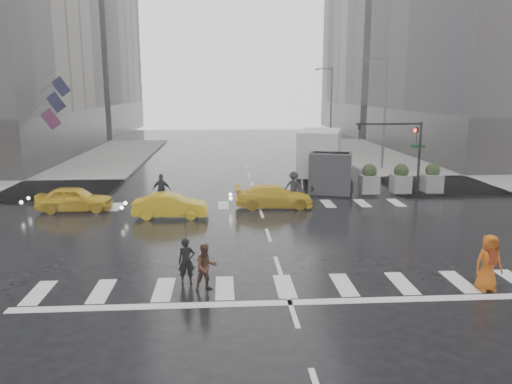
{
  "coord_description": "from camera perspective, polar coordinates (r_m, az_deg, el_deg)",
  "views": [
    {
      "loc": [
        -2.01,
        -21.54,
        6.45
      ],
      "look_at": [
        -0.42,
        2.0,
        1.57
      ],
      "focal_mm": 35.0,
      "sensor_mm": 36.0,
      "label": 1
    }
  ],
  "objects": [
    {
      "name": "pedestrian_far_b",
      "position": [
        29.04,
        4.33,
        0.6
      ],
      "size": [
        1.31,
        1.06,
        1.77
      ],
      "primitive_type": "imported",
      "rotation": [
        0.0,
        0.0,
        2.7
      ],
      "color": "black",
      "rests_on": "ground"
    },
    {
      "name": "taxi_front",
      "position": [
        28.45,
        -20.03,
        -0.75
      ],
      "size": [
        3.98,
        1.65,
        1.35
      ],
      "primitive_type": "imported",
      "rotation": [
        0.0,
        0.0,
        1.58
      ],
      "color": "#E7B40C",
      "rests_on": "ground"
    },
    {
      "name": "road_markings",
      "position": [
        22.57,
        1.41,
        -4.91
      ],
      "size": [
        18.0,
        48.0,
        0.01
      ],
      "primitive_type": null,
      "color": "silver",
      "rests_on": "ground"
    },
    {
      "name": "street_lamp_near",
      "position": [
        41.61,
        14.36,
        9.26
      ],
      "size": [
        2.15,
        0.22,
        9.0
      ],
      "color": "#59595B",
      "rests_on": "ground"
    },
    {
      "name": "traffic_signal_pole",
      "position": [
        31.7,
        16.57,
        5.34
      ],
      "size": [
        4.45,
        0.42,
        4.5
      ],
      "color": "black",
      "rests_on": "ground"
    },
    {
      "name": "planter_west",
      "position": [
        31.55,
        12.8,
        1.41
      ],
      "size": [
        1.1,
        1.1,
        1.8
      ],
      "color": "slate",
      "rests_on": "ground"
    },
    {
      "name": "planter_mid",
      "position": [
        32.18,
        16.21,
        1.43
      ],
      "size": [
        1.1,
        1.1,
        1.8
      ],
      "color": "slate",
      "rests_on": "ground"
    },
    {
      "name": "planter_east",
      "position": [
        32.92,
        19.49,
        1.45
      ],
      "size": [
        1.1,
        1.1,
        1.8
      ],
      "color": "slate",
      "rests_on": "ground"
    },
    {
      "name": "pedestrian_black",
      "position": [
        16.74,
        -8.03,
        -5.14
      ],
      "size": [
        1.12,
        1.14,
        2.43
      ],
      "rotation": [
        0.0,
        0.0,
        0.18
      ],
      "color": "black",
      "rests_on": "ground"
    },
    {
      "name": "pedestrian_far_a",
      "position": [
        28.21,
        -10.71,
        0.18
      ],
      "size": [
        1.19,
        0.86,
        1.85
      ],
      "primitive_type": "imported",
      "rotation": [
        0.0,
        0.0,
        2.95
      ],
      "color": "black",
      "rests_on": "ground"
    },
    {
      "name": "building_ne_far",
      "position": [
        84.09,
        18.74,
        17.8
      ],
      "size": [
        26.05,
        26.05,
        36.0
      ],
      "color": "gray",
      "rests_on": "ground"
    },
    {
      "name": "ground",
      "position": [
        22.57,
        1.41,
        -4.93
      ],
      "size": [
        120.0,
        120.0,
        0.0
      ],
      "primitive_type": "plane",
      "color": "black",
      "rests_on": "ground"
    },
    {
      "name": "sidewalk_ne",
      "position": [
        45.03,
        24.75,
        2.46
      ],
      "size": [
        35.0,
        35.0,
        0.15
      ],
      "primitive_type": "cube",
      "color": "slate",
      "rests_on": "ground"
    },
    {
      "name": "flag_cluster",
      "position": [
        42.13,
        -22.27,
        9.73
      ],
      "size": [
        2.87,
        3.06,
        4.69
      ],
      "color": "#59595B",
      "rests_on": "ground"
    },
    {
      "name": "taxi_rear",
      "position": [
        27.62,
        2.06,
        -0.5
      ],
      "size": [
        3.85,
        1.84,
        1.25
      ],
      "primitive_type": "imported",
      "rotation": [
        0.0,
        0.0,
        1.55
      ],
      "color": "#E7B40C",
      "rests_on": "ground"
    },
    {
      "name": "pedestrian_brown",
      "position": [
        16.42,
        -5.73,
        -8.57
      ],
      "size": [
        0.92,
        0.83,
        1.56
      ],
      "primitive_type": "imported",
      "rotation": [
        0.0,
        0.0,
        0.37
      ],
      "color": "#402317",
      "rests_on": "ground"
    },
    {
      "name": "box_truck",
      "position": [
        33.56,
        7.61,
        3.93
      ],
      "size": [
        2.63,
        7.0,
        3.72
      ],
      "rotation": [
        0.0,
        0.0,
        -0.28
      ],
      "color": "silver",
      "rests_on": "ground"
    },
    {
      "name": "pedestrian_orange",
      "position": [
        17.95,
        25.04,
        -7.33
      ],
      "size": [
        0.95,
        0.65,
        1.87
      ],
      "rotation": [
        0.0,
        0.0,
        0.06
      ],
      "color": "#BF540D",
      "rests_on": "ground"
    },
    {
      "name": "street_lamp_far",
      "position": [
        60.93,
        8.47,
        10.14
      ],
      "size": [
        2.15,
        0.22,
        9.0
      ],
      "color": "#59595B",
      "rests_on": "ground"
    },
    {
      "name": "taxi_mid",
      "position": [
        25.81,
        -9.74,
        -1.54
      ],
      "size": [
        3.82,
        1.45,
        1.24
      ],
      "primitive_type": "imported",
      "rotation": [
        0.0,
        0.0,
        1.54
      ],
      "color": "#E7B40C",
      "rests_on": "ground"
    }
  ]
}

